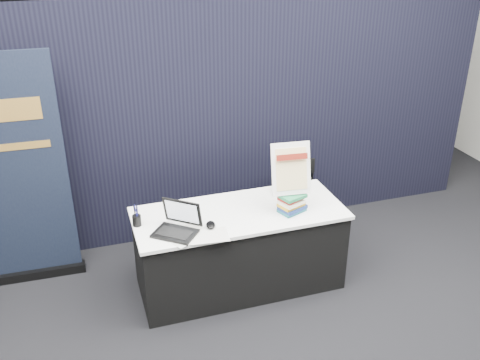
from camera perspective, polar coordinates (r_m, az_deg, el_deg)
The scene contains 15 objects.
floor at distance 4.56m, azimuth 2.13°, elevation -14.91°, with size 8.00×8.00×0.00m, color black.
wall_back at distance 7.43m, azimuth -8.60°, elevation 16.12°, with size 8.00×0.02×3.50m, color beige.
drape_partition at distance 5.29m, azimuth -3.59°, elevation 6.20°, with size 6.00×0.08×2.40m, color black.
display_table at distance 4.75m, azimuth -0.07°, elevation -7.34°, with size 1.80×0.75×0.75m.
laptop at distance 4.27m, azimuth -7.10°, elevation -4.84°, with size 0.40×0.43×0.25m.
mouse at distance 4.33m, azimuth -3.15°, elevation -4.80°, with size 0.08×0.12×0.04m, color black.
brochure_left at distance 4.25m, azimuth -5.66°, elevation -5.81°, with size 0.34×0.24×0.00m, color silver.
brochure_mid at distance 4.28m, azimuth -6.74°, elevation -5.67°, with size 0.28×0.20×0.00m, color silver.
brochure_right at distance 4.23m, azimuth -3.35°, elevation -5.95°, with size 0.31×0.22×0.00m, color silver.
pen_cup at distance 4.41m, azimuth -10.95°, elevation -4.26°, with size 0.07×0.07×0.09m, color black.
book_stack_tall at distance 4.54m, azimuth 5.46°, elevation -2.44°, with size 0.24×0.22×0.17m.
book_stack_short at distance 4.88m, azimuth 5.20°, elevation -0.78°, with size 0.21×0.16×0.09m.
info_sign at distance 4.43m, azimuth 5.47°, elevation 1.14°, with size 0.34×0.17×0.45m.
pullup_banner at distance 4.95m, azimuth -22.51°, elevation -0.73°, with size 0.89×0.13×2.09m.
stacking_chair at distance 5.36m, azimuth 6.48°, elevation -2.09°, with size 0.47×0.48×0.86m.
Camera 1 is at (-1.22, -3.23, 2.98)m, focal length 40.00 mm.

